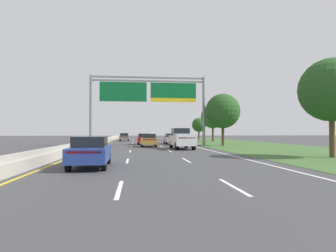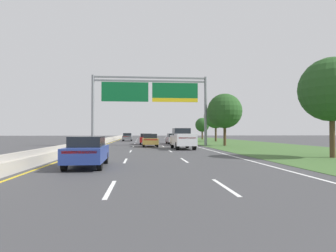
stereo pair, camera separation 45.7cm
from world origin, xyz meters
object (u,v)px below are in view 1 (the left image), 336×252
(car_gold_centre_lane_sedan, at_px, (149,140))
(overhead_sign_gantry, at_px, (149,96))
(car_red_centre_lane_sedan, at_px, (144,139))
(roadside_tree_distant, at_px, (199,125))
(car_grey_left_lane_sedan, at_px, (124,137))
(roadside_tree_near, at_px, (331,90))
(roadside_tree_mid, at_px, (223,111))
(car_blue_left_lane_sedan, at_px, (91,151))
(roadside_tree_far, at_px, (213,117))
(car_silver_right_lane_sedan, at_px, (171,138))
(pickup_truck_white, at_px, (182,139))

(car_gold_centre_lane_sedan, bearing_deg, overhead_sign_gantry, -2.56)
(car_red_centre_lane_sedan, bearing_deg, roadside_tree_distant, -28.80)
(car_grey_left_lane_sedan, xyz_separation_m, roadside_tree_near, (15.96, -39.41, 3.93))
(roadside_tree_near, relative_size, roadside_tree_mid, 1.03)
(car_blue_left_lane_sedan, bearing_deg, roadside_tree_far, -24.90)
(car_blue_left_lane_sedan, relative_size, roadside_tree_far, 0.64)
(car_silver_right_lane_sedan, bearing_deg, pickup_truck_white, 177.20)
(pickup_truck_white, xyz_separation_m, car_grey_left_lane_sedan, (-7.08, 28.02, -0.26))
(car_blue_left_lane_sedan, bearing_deg, roadside_tree_distant, -19.47)
(roadside_tree_mid, distance_m, roadside_tree_far, 17.25)
(pickup_truck_white, xyz_separation_m, car_blue_left_lane_sedan, (-7.12, -15.18, -0.26))
(overhead_sign_gantry, height_order, roadside_tree_far, overhead_sign_gantry)
(car_silver_right_lane_sedan, distance_m, roadside_tree_far, 14.54)
(pickup_truck_white, distance_m, car_grey_left_lane_sedan, 28.90)
(car_blue_left_lane_sedan, bearing_deg, overhead_sign_gantry, -11.26)
(roadside_tree_distant, bearing_deg, pickup_truck_white, -105.06)
(car_blue_left_lane_sedan, distance_m, roadside_tree_distant, 55.45)
(overhead_sign_gantry, bearing_deg, car_gold_centre_lane_sedan, -92.25)
(car_blue_left_lane_sedan, xyz_separation_m, car_red_centre_lane_sedan, (3.47, 27.32, 0.00))
(roadside_tree_near, xyz_separation_m, roadside_tree_distant, (1.21, 48.86, -1.28))
(roadside_tree_near, height_order, roadside_tree_far, roadside_tree_near)
(overhead_sign_gantry, relative_size, roadside_tree_near, 2.15)
(car_grey_left_lane_sedan, bearing_deg, car_blue_left_lane_sedan, 179.84)
(car_gold_centre_lane_sedan, height_order, roadside_tree_near, roadside_tree_near)
(pickup_truck_white, relative_size, car_silver_right_lane_sedan, 1.23)
(overhead_sign_gantry, distance_m, roadside_tree_distant, 33.00)
(car_silver_right_lane_sedan, height_order, roadside_tree_far, roadside_tree_far)
(roadside_tree_near, bearing_deg, car_grey_left_lane_sedan, 112.04)
(overhead_sign_gantry, height_order, roadside_tree_distant, overhead_sign_gantry)
(car_grey_left_lane_sedan, relative_size, roadside_tree_far, 0.63)
(car_silver_right_lane_sedan, distance_m, roadside_tree_distant, 26.52)
(car_silver_right_lane_sedan, height_order, roadside_tree_distant, roadside_tree_distant)
(car_gold_centre_lane_sedan, height_order, car_silver_right_lane_sedan, same)
(roadside_tree_near, distance_m, roadside_tree_mid, 18.02)
(car_gold_centre_lane_sedan, bearing_deg, pickup_truck_white, -147.07)
(roadside_tree_far, bearing_deg, car_grey_left_lane_sedan, 164.63)
(car_red_centre_lane_sedan, relative_size, roadside_tree_far, 0.63)
(pickup_truck_white, xyz_separation_m, car_red_centre_lane_sedan, (-3.65, 12.14, -0.26))
(overhead_sign_gantry, distance_m, roadside_tree_near, 22.40)
(roadside_tree_mid, bearing_deg, car_red_centre_lane_sedan, 150.70)
(roadside_tree_far, bearing_deg, car_red_centre_lane_sedan, -139.82)
(roadside_tree_mid, bearing_deg, car_grey_left_lane_sedan, 122.14)
(overhead_sign_gantry, relative_size, roadside_tree_far, 2.16)
(car_blue_left_lane_sedan, height_order, roadside_tree_near, roadside_tree_near)
(car_blue_left_lane_sedan, xyz_separation_m, car_grey_left_lane_sedan, (0.04, 43.20, 0.00))
(car_silver_right_lane_sedan, bearing_deg, overhead_sign_gantry, 145.94)
(overhead_sign_gantry, height_order, car_grey_left_lane_sedan, overhead_sign_gantry)
(car_red_centre_lane_sedan, bearing_deg, car_blue_left_lane_sedan, 172.45)
(car_red_centre_lane_sedan, distance_m, roadside_tree_mid, 12.17)
(pickup_truck_white, bearing_deg, car_red_centre_lane_sedan, 15.04)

